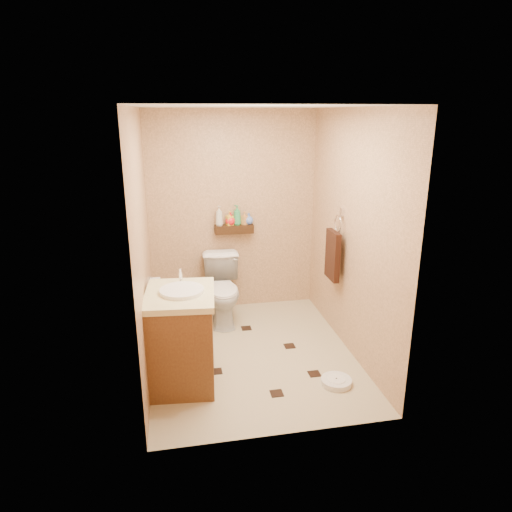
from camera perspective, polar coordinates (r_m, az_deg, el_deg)
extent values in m
plane|color=tan|center=(4.76, -0.52, -12.07)|extent=(2.50, 2.50, 0.00)
cube|color=tan|center=(5.50, -2.90, 5.41)|extent=(2.00, 0.04, 2.40)
cube|color=tan|center=(3.14, 3.54, -4.05)|extent=(2.00, 0.04, 2.40)
cube|color=tan|center=(4.24, -13.98, 1.24)|extent=(0.04, 2.50, 2.40)
cube|color=tan|center=(4.58, 11.87, 2.57)|extent=(0.04, 2.50, 2.40)
cube|color=silver|center=(4.14, -0.61, 18.19)|extent=(2.00, 2.50, 0.02)
cube|color=#37220F|center=(5.46, -2.76, 3.39)|extent=(0.46, 0.14, 0.10)
cube|color=black|center=(4.48, -4.99, -14.17)|extent=(0.11, 0.11, 0.01)
cube|color=black|center=(4.90, 4.21, -11.15)|extent=(0.11, 0.11, 0.01)
cube|color=black|center=(4.17, 2.60, -16.77)|extent=(0.11, 0.11, 0.01)
cube|color=black|center=(5.21, -6.92, -9.42)|extent=(0.11, 0.11, 0.01)
cube|color=black|center=(4.46, 7.30, -14.39)|extent=(0.11, 0.11, 0.01)
cube|color=black|center=(5.26, -1.22, -9.01)|extent=(0.11, 0.11, 0.01)
imported|color=white|center=(5.32, -4.14, -4.27)|extent=(0.46, 0.77, 0.76)
cube|color=brown|center=(4.17, -9.23, -10.43)|extent=(0.61, 0.72, 0.82)
cube|color=beige|center=(3.99, -9.53, -4.87)|extent=(0.65, 0.77, 0.05)
cylinder|color=white|center=(3.98, -9.25, -4.43)|extent=(0.38, 0.38, 0.05)
cylinder|color=silver|center=(4.17, -9.41, -2.38)|extent=(0.03, 0.03, 0.13)
cylinder|color=silver|center=(4.34, 10.00, -15.19)|extent=(0.31, 0.31, 0.05)
cylinder|color=white|center=(4.32, 10.02, -14.88)|extent=(0.17, 0.17, 0.01)
cylinder|color=#1B6F6D|center=(5.63, -8.78, -6.70)|extent=(0.11, 0.11, 0.12)
cylinder|color=silver|center=(5.55, -8.88, -4.64)|extent=(0.02, 0.02, 0.34)
sphere|color=silver|center=(5.49, -8.96, -3.10)|extent=(0.08, 0.08, 0.08)
cube|color=silver|center=(4.75, 10.69, 5.43)|extent=(0.03, 0.06, 0.08)
torus|color=silver|center=(4.77, 10.22, 4.01)|extent=(0.02, 0.19, 0.19)
cube|color=black|center=(4.84, 9.56, 0.08)|extent=(0.06, 0.30, 0.52)
cylinder|color=silver|center=(5.04, -12.48, -3.23)|extent=(0.11, 0.11, 0.11)
cylinder|color=silver|center=(5.02, -12.98, -2.62)|extent=(0.04, 0.02, 0.02)
imported|color=beige|center=(5.40, -4.63, 5.02)|extent=(0.12, 0.12, 0.23)
imported|color=gold|center=(5.42, -3.31, 4.75)|extent=(0.10, 0.10, 0.17)
imported|color=red|center=(5.43, -3.22, 4.65)|extent=(0.16, 0.16, 0.15)
imported|color=#33995B|center=(5.43, -2.37, 5.14)|extent=(0.13, 0.13, 0.24)
imported|color=#D18B45|center=(5.45, -1.43, 4.77)|extent=(0.10, 0.10, 0.16)
imported|color=#567AD8|center=(5.46, -0.90, 4.69)|extent=(0.12, 0.12, 0.14)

